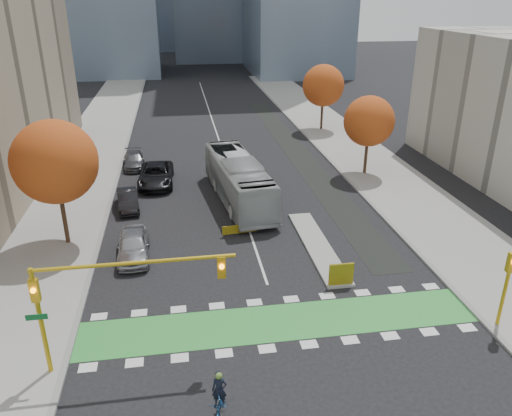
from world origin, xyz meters
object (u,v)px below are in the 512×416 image
object	(u,v)px
tree_west	(55,162)
cyclist	(220,401)
tree_east_near	(369,121)
parked_car_d	(156,175)
hazard_board	(341,274)
tree_east_far	(323,86)
traffic_signal_east	(508,279)
parked_car_c	(134,160)
traffic_signal_west	(101,289)
parked_car_b	(128,200)
parked_car_a	(133,245)
bus	(239,180)

from	to	relation	value
tree_west	cyclist	xyz separation A→B (m)	(8.50, -15.96, -4.93)
tree_east_near	parked_car_d	bearing A→B (deg)	178.94
hazard_board	cyclist	world-z (taller)	cyclist
tree_east_far	traffic_signal_east	bearing A→B (deg)	-92.97
parked_car_d	tree_west	bearing A→B (deg)	-116.19
tree_west	parked_car_c	bearing A→B (deg)	77.88
hazard_board	tree_west	distance (m)	18.44
traffic_signal_west	parked_car_b	distance (m)	18.17
cyclist	parked_car_a	bearing A→B (deg)	119.05
parked_car_a	parked_car_b	xyz separation A→B (m)	(-0.92, 7.85, -0.11)
parked_car_a	parked_car_d	xyz separation A→B (m)	(1.08, 12.85, 0.04)
hazard_board	parked_car_d	world-z (taller)	parked_car_d
traffic_signal_west	tree_west	bearing A→B (deg)	108.02
tree_west	tree_east_far	bearing A→B (deg)	46.70
cyclist	parked_car_d	world-z (taller)	cyclist
tree_west	cyclist	distance (m)	18.74
parked_car_c	parked_car_d	distance (m)	5.45
traffic_signal_east	tree_west	bearing A→B (deg)	150.93
parked_car_a	traffic_signal_west	bearing A→B (deg)	-94.02
tree_east_far	traffic_signal_east	xyz separation A→B (m)	(-2.00, -38.51, -2.51)
bus	parked_car_a	size ratio (longest dim) A/B	2.66
traffic_signal_east	parked_car_d	xyz separation A→B (m)	(-17.04, 22.85, -1.88)
tree_east_far	traffic_signal_east	size ratio (longest dim) A/B	1.87
tree_west	parked_car_d	size ratio (longest dim) A/B	1.34
tree_west	tree_east_far	xyz separation A→B (m)	(24.50, 26.00, -0.38)
parked_car_a	traffic_signal_east	bearing A→B (deg)	-31.13
cyclist	parked_car_b	xyz separation A→B (m)	(-5.04, 21.30, 0.01)
parked_car_d	tree_east_near	bearing A→B (deg)	0.59
parked_car_b	cyclist	bearing A→B (deg)	-84.10
bus	traffic_signal_east	bearing A→B (deg)	-66.44
tree_east_far	cyclist	xyz separation A→B (m)	(-16.00, -41.96, -4.55)
parked_car_a	parked_car_d	world-z (taller)	parked_car_d
parked_car_d	traffic_signal_west	bearing A→B (deg)	-91.84
tree_west	tree_east_far	size ratio (longest dim) A/B	1.08
hazard_board	traffic_signal_east	world-z (taller)	traffic_signal_east
tree_west	parked_car_c	world-z (taller)	tree_west
traffic_signal_west	traffic_signal_east	bearing A→B (deg)	0.01
hazard_board	traffic_signal_east	size ratio (longest dim) A/B	0.34
tree_west	tree_east_near	size ratio (longest dim) A/B	1.16
traffic_signal_west	parked_car_b	world-z (taller)	traffic_signal_west
cyclist	parked_car_a	xyz separation A→B (m)	(-4.12, 13.45, 0.12)
traffic_signal_west	parked_car_d	distance (m)	23.12
tree_east_near	tree_east_far	size ratio (longest dim) A/B	0.92
tree_east_far	parked_car_d	distance (m)	25.04
tree_west	parked_car_a	xyz separation A→B (m)	(4.38, -2.51, -4.81)
traffic_signal_east	parked_car_a	size ratio (longest dim) A/B	0.86
tree_west	bus	bearing A→B (deg)	24.97
tree_east_far	parked_car_d	bearing A→B (deg)	-140.57
traffic_signal_west	parked_car_b	xyz separation A→B (m)	(-0.61, 17.85, -3.34)
hazard_board	traffic_signal_west	world-z (taller)	traffic_signal_west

